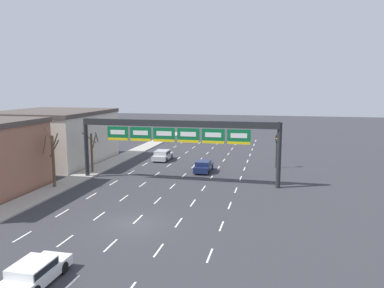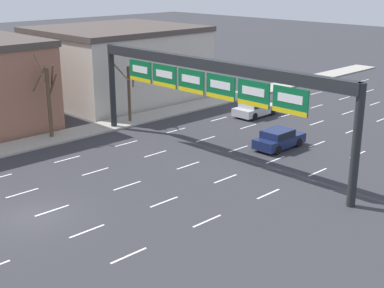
{
  "view_description": "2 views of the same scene",
  "coord_description": "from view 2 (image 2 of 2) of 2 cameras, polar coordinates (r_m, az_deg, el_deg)",
  "views": [
    {
      "loc": [
        10.33,
        -25.42,
        10.32
      ],
      "look_at": [
        1.78,
        12.33,
        4.33
      ],
      "focal_mm": 35.0,
      "sensor_mm": 36.0,
      "label": 1
    },
    {
      "loc": [
        23.72,
        -11.72,
        11.99
      ],
      "look_at": [
        1.7,
        9.7,
        2.16
      ],
      "focal_mm": 50.0,
      "sensor_mm": 36.0,
      "label": 2
    }
  ],
  "objects": [
    {
      "name": "car_silver",
      "position": [
        47.29,
        6.74,
        3.89
      ],
      "size": [
        1.99,
        4.22,
        1.43
      ],
      "color": "#B7B7BC",
      "rests_on": "ground_plane"
    },
    {
      "name": "tree_bare_closest",
      "position": [
        44.67,
        -6.72,
        5.74
      ],
      "size": [
        1.66,
        1.85,
        4.86
      ],
      "color": "brown",
      "rests_on": "sidewalk_left"
    },
    {
      "name": "tree_bare_second",
      "position": [
        41.32,
        -15.09,
        4.91
      ],
      "size": [
        1.74,
        1.68,
        6.34
      ],
      "color": "brown",
      "rests_on": "sidewalk_left"
    },
    {
      "name": "lane_dashes",
      "position": [
        36.63,
        2.42,
        -1.37
      ],
      "size": [
        13.32,
        67.0,
        0.01
      ],
      "color": "white",
      "rests_on": "ground_plane"
    },
    {
      "name": "car_navy",
      "position": [
        38.69,
        9.24,
        0.61
      ],
      "size": [
        1.8,
        4.1,
        1.4
      ],
      "color": "#19234C",
      "rests_on": "ground_plane"
    },
    {
      "name": "building_far",
      "position": [
        54.25,
        -7.95,
        8.6
      ],
      "size": [
        13.06,
        14.7,
        7.05
      ],
      "color": "beige",
      "rests_on": "ground_plane"
    },
    {
      "name": "ground_plane",
      "position": [
        29.04,
        -16.41,
        -7.42
      ],
      "size": [
        220.0,
        220.0,
        0.0
      ],
      "primitive_type": "plane",
      "color": "#333338"
    },
    {
      "name": "sign_gantry",
      "position": [
        34.74,
        1.79,
        7.09
      ],
      "size": [
        21.88,
        0.7,
        6.75
      ],
      "color": "#232628",
      "rests_on": "ground_plane"
    }
  ]
}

